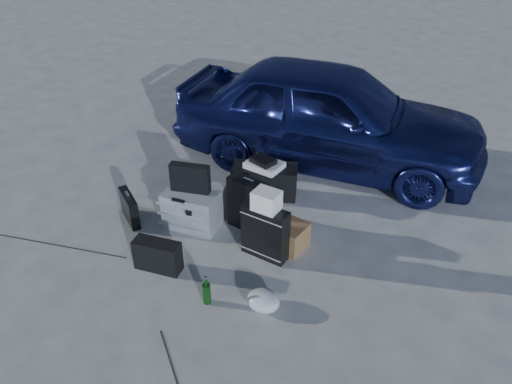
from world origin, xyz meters
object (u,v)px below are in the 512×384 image
briefcase (130,208)px  pelican_case (195,206)px  car (328,115)px  duffel_bag (265,181)px  suitcase_left (249,205)px  green_bottle (206,290)px  cardboard_box (288,235)px  suitcase_right (265,232)px

briefcase → pelican_case: bearing=59.6°
car → pelican_case: (-0.57, -1.99, -0.45)m
car → duffel_bag: (-0.23, -1.12, -0.46)m
suitcase_left → green_bottle: 1.16m
car → cardboard_box: car is taller
car → suitcase_left: 1.80m
suitcase_right → cardboard_box: (0.12, 0.24, -0.14)m
cardboard_box → suitcase_right: bearing=-116.0°
car → suitcase_right: car is taller
green_bottle → cardboard_box: bearing=79.3°
car → cardboard_box: size_ratio=10.67×
car → duffel_bag: car is taller
duffel_bag → green_bottle: bearing=-100.1°
suitcase_right → cardboard_box: 0.30m
suitcase_right → pelican_case: bearing=176.1°
car → suitcase_left: size_ratio=6.52×
car → briefcase: 2.67m
suitcase_right → duffel_bag: suitcase_right is taller
briefcase → suitcase_right: bearing=40.3°
suitcase_left → duffel_bag: bearing=111.3°
duffel_bag → suitcase_right: bearing=-83.8°
pelican_case → suitcase_left: size_ratio=0.96×
briefcase → green_bottle: briefcase is taller
briefcase → suitcase_left: size_ratio=0.72×
pelican_case → cardboard_box: (1.04, 0.18, -0.07)m
suitcase_left → car: bearing=92.7°
suitcase_left → duffel_bag: (-0.21, 0.64, -0.11)m
briefcase → cardboard_box: size_ratio=1.17×
suitcase_right → suitcase_left: bearing=142.8°
green_bottle → duffel_bag: bearing=105.9°
car → briefcase: (-1.17, -2.34, -0.49)m
pelican_case → briefcase: pelican_case is taller
suitcase_right → green_bottle: size_ratio=1.95×
car → briefcase: bearing=141.8°
pelican_case → suitcase_right: 0.92m
pelican_case → cardboard_box: 1.05m
briefcase → duffel_bag: size_ratio=0.57×
car → suitcase_right: 2.11m
suitcase_left → green_bottle: suitcase_left is taller
car → suitcase_left: car is taller
car → pelican_case: size_ratio=6.81×
green_bottle → car: bearing=95.3°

